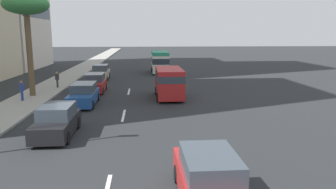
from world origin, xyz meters
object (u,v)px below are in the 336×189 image
at_px(pedestrian_by_tree, 57,79).
at_px(palm_tree, 26,8).
at_px(pedestrian_near_lamp, 22,90).
at_px(car_fourth, 95,83).
at_px(car_lead, 208,179).
at_px(minibus_second, 160,61).
at_px(van_third, 169,81).
at_px(car_fifth, 101,72).
at_px(car_seventh, 57,122).
at_px(car_sixth, 84,95).

bearing_deg(pedestrian_by_tree, palm_tree, 93.96).
bearing_deg(pedestrian_near_lamp, pedestrian_by_tree, -108.15).
bearing_deg(car_fourth, car_lead, 17.35).
height_order(minibus_second, van_third, minibus_second).
bearing_deg(car_fifth, minibus_second, 128.21).
bearing_deg(car_seventh, car_sixth, 179.41).
relative_size(van_third, car_seventh, 1.18).
distance_m(car_fourth, palm_tree, 8.50).
relative_size(car_fifth, pedestrian_by_tree, 2.97).
bearing_deg(van_third, car_lead, 179.42).
xyz_separation_m(pedestrian_near_lamp, pedestrian_by_tree, (6.24, -1.15, -0.03)).
distance_m(car_lead, pedestrian_near_lamp, 19.95).
bearing_deg(car_seventh, pedestrian_by_tree, -166.06).
xyz_separation_m(car_fourth, car_seventh, (-13.12, 0.13, -0.03)).
bearing_deg(palm_tree, car_lead, -148.44).
height_order(car_sixth, palm_tree, palm_tree).
distance_m(car_seventh, pedestrian_near_lamp, 10.11).
height_order(car_fifth, pedestrian_by_tree, car_fifth).
distance_m(car_fifth, palm_tree, 13.31).
height_order(van_third, pedestrian_near_lamp, van_third).
bearing_deg(minibus_second, car_sixth, 160.94).
bearing_deg(car_seventh, minibus_second, 165.84).
xyz_separation_m(pedestrian_near_lamp, palm_tree, (2.20, -0.09, 6.38)).
distance_m(pedestrian_near_lamp, palm_tree, 6.75).
bearing_deg(pedestrian_near_lamp, minibus_second, -130.12).
xyz_separation_m(car_seventh, pedestrian_by_tree, (15.09, 3.75, 0.22)).
height_order(pedestrian_near_lamp, palm_tree, palm_tree).
height_order(minibus_second, car_fifth, minibus_second).
relative_size(minibus_second, car_sixth, 1.35).
bearing_deg(car_fifth, car_lead, 13.38).
relative_size(minibus_second, van_third, 1.24).
bearing_deg(car_sixth, pedestrian_near_lamp, -103.65).
relative_size(van_third, pedestrian_by_tree, 3.30).
relative_size(pedestrian_near_lamp, pedestrian_by_tree, 1.03).
xyz_separation_m(car_fourth, car_fifth, (8.61, 0.51, 0.01)).
distance_m(car_lead, car_sixth, 16.45).
relative_size(car_fourth, car_seventh, 0.99).
bearing_deg(pedestrian_by_tree, car_fourth, 171.77).
distance_m(car_sixth, palm_tree, 8.90).
bearing_deg(pedestrian_by_tree, minibus_second, -112.08).
height_order(van_third, car_fourth, van_third).
xyz_separation_m(car_lead, car_sixth, (15.12, 6.49, -0.03)).
bearing_deg(car_fifth, palm_tree, -22.49).
relative_size(car_lead, car_fifth, 1.01).
height_order(minibus_second, car_sixth, minibus_second).
relative_size(car_fifth, car_seventh, 1.06).
bearing_deg(pedestrian_near_lamp, car_fifth, -117.03).
relative_size(minibus_second, car_fourth, 1.48).
bearing_deg(van_third, pedestrian_by_tree, 63.18).
bearing_deg(car_seventh, van_third, 145.42).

